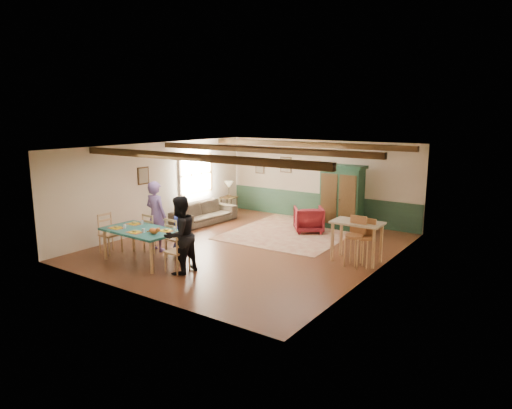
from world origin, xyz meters
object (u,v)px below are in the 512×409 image
Objects in this scene: dining_table at (142,246)px; dining_chair_far_left at (154,232)px; person_man at (156,216)px; table_lamp at (229,189)px; person_child at (180,236)px; end_table at (229,205)px; cat at (154,230)px; bar_stool_left at (354,242)px; dining_chair_end_right at (177,250)px; dining_chair_far_right at (177,237)px; person_woman at (180,235)px; counter_table at (357,242)px; sofa at (204,213)px; armoire at (342,197)px; armchair at (309,219)px; dining_chair_end_left at (110,234)px; bar_stool_right at (364,243)px.

dining_table is 0.89m from dining_chair_far_left.
person_man is 3.29× the size of table_lamp.
end_table is at bearing -63.69° from person_child.
bar_stool_left is (3.80, 2.72, -0.30)m from cat.
person_child is at bearing -65.74° from end_table.
bar_stool_left reaches higher than dining_chair_end_right.
dining_chair_far_right is 5.27m from end_table.
person_woman is 1.30m from person_child.
end_table is at bearing 106.71° from dining_table.
person_child is (0.86, 0.06, 0.03)m from dining_chair_far_left.
person_man reaches higher than dining_chair_end_right.
dining_chair_far_right is at bearing -130.27° from person_woman.
dining_chair_far_left and dining_chair_far_right have the same top height.
person_woman is at bearing -134.14° from counter_table.
armoire is at bearing -61.95° from sofa.
sofa is (-1.05, 3.07, -0.58)m from person_man.
table_lamp is at bearing -73.08° from dining_chair_far_left.
end_table is (-2.13, 4.73, -0.23)m from person_child.
armchair is (1.50, 4.02, -0.15)m from person_child.
person_woman reaches higher than counter_table.
dining_chair_far_right is at bearing -66.15° from table_lamp.
end_table is (-1.27, 4.79, -0.20)m from dining_chair_far_left.
person_man is 1.97m from person_woman.
bar_stool_right is at bearing -62.94° from dining_chair_end_left.
person_man is at bearing -74.83° from end_table.
dining_table is 2.24× the size of armchair.
dining_chair_end_right is at bearing -101.05° from armoire.
dining_chair_far_left is 0.44× the size of sofa.
dining_chair_end_right is (1.63, -0.83, 0.00)m from dining_chair_far_left.
dining_chair_end_left is at bearing -153.51° from bar_stool_left.
person_man is 1.63× the size of bar_stool_right.
person_woman is 4.25m from counter_table.
table_lamp is (-0.44, 5.53, 0.39)m from dining_chair_end_left.
person_man reaches higher than dining_chair_far_left.
cat is at bearing 100.37° from dining_chair_far_right.
counter_table reaches higher than armchair.
bar_stool_right is (6.02, -1.19, 0.22)m from sofa.
dining_chair_end_left is (-1.69, -0.71, 0.00)m from dining_chair_far_right.
bar_stool_right is (0.28, -0.23, 0.07)m from counter_table.
armchair is (0.73, 4.90, -0.12)m from dining_chair_end_right.
dining_chair_far_right is 1.81× the size of table_lamp.
dining_chair_far_right and dining_chair_end_left have the same top height.
dining_chair_far_right is 0.51× the size of armoire.
bar_stool_left is at bearing 37.71° from cat.
cat is at bearing -139.90° from counter_table.
armoire reaches higher than bar_stool_left.
end_table is 0.51× the size of counter_table.
armchair is 0.72× the size of counter_table.
dining_table is 1.71× the size of bar_stool_right.
person_child is at bearing 61.39° from dining_table.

